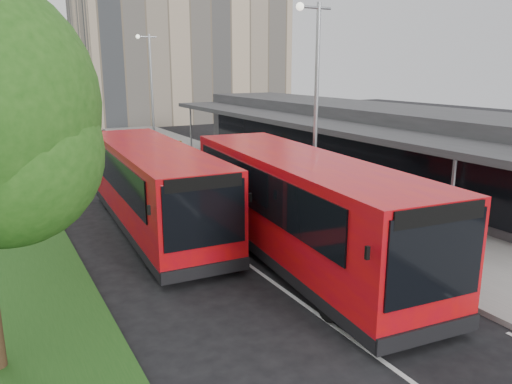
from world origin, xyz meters
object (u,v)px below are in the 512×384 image
Objects in this scene: lamp_post_near at (314,101)px; bollard at (181,149)px; car_near at (86,123)px; litter_bin at (232,167)px; bus_main at (300,208)px; bus_second at (153,187)px; lamp_post_far at (150,85)px; car_far at (44,118)px.

bollard is at bearing 88.62° from lamp_post_near.
litter_bin is at bearing -76.81° from car_near.
lamp_post_near is 4.91m from bus_main.
litter_bin is (6.53, 6.79, -1.02)m from bus_second.
litter_bin is at bearing -84.83° from lamp_post_far.
lamp_post_near reaches higher than car_near.
car_far is (-2.31, 45.87, -1.11)m from bus_main.
bus_second reaches higher than bollard.
car_far is (-5.81, 33.91, -0.01)m from litter_bin.
bus_main is 10.52× the size of bollard.
car_near is (-2.81, 26.60, 0.02)m from litter_bin.
car_far is (-4.82, 22.93, -4.14)m from lamp_post_far.
lamp_post_far reaches higher than litter_bin.
lamp_post_far is (0.00, 20.00, 0.00)m from lamp_post_near.
litter_bin is (0.99, -10.97, -4.13)m from lamp_post_far.
car_near is (-1.82, 15.63, -4.11)m from lamp_post_far.
car_far reaches higher than litter_bin.
bus_second is 3.17× the size of car_far.
car_near reaches higher than car_far.
lamp_post_far reaches higher than bollard.
bus_main is at bearing -106.32° from litter_bin.
lamp_post_near is 20.00m from lamp_post_far.
lamp_post_near and lamp_post_far have the same top height.
litter_bin is 0.78× the size of bollard.
lamp_post_far is 2.27× the size of car_far.
bollard is (-0.62, 6.30, 0.12)m from litter_bin.
lamp_post_far is at bearing 75.58° from bus_second.
car_far is at bearing 98.18° from bus_main.
litter_bin is 6.33m from bollard.
bus_second is at bearing -105.53° from car_far.
car_far is at bearing 96.40° from lamp_post_near.
bollard is at bearing -93.87° from car_far.
bus_main is (-2.51, -22.94, -3.03)m from lamp_post_far.
bus_second is 9.95× the size of bollard.
litter_bin is 0.25× the size of car_near.
litter_bin is 34.40m from car_far.
lamp_post_near is 0.68× the size of bus_main.
lamp_post_far is 23.80m from car_far.
lamp_post_far reaches higher than bus_second.
bus_main is 45.95m from car_far.
litter_bin is (0.99, 9.03, -4.13)m from lamp_post_near.
bollard is (0.37, 15.33, -4.01)m from lamp_post_near.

